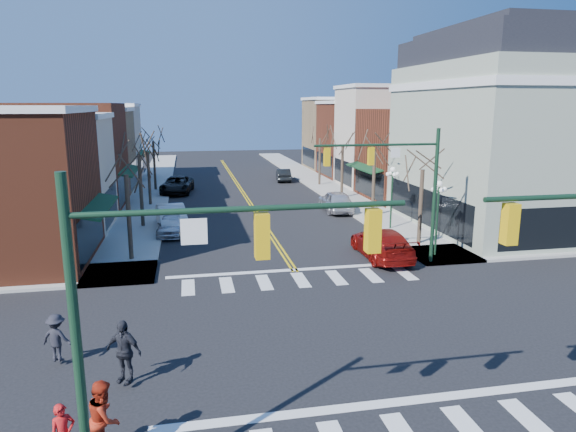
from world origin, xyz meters
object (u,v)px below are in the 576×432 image
lamppost_corner (438,205)px  pedestrian_dark_a (124,351)px  car_right_far (283,175)px  lamppost_midblock (392,187)px  pedestrian_red_b (104,418)px  pedestrian_dark_b (57,338)px  car_left_far (177,185)px  victorian_corner (513,131)px  car_right_mid (336,201)px  car_left_mid (172,218)px  car_left_near (171,225)px  car_right_near (382,243)px

lamppost_corner → pedestrian_dark_a: bearing=-145.5°
car_right_far → pedestrian_dark_a: size_ratio=2.14×
car_right_far → lamppost_midblock: bearing=103.3°
pedestrian_red_b → pedestrian_dark_b: (-2.23, 5.13, -0.16)m
car_left_far → car_right_far: (11.55, 5.92, -0.12)m
victorian_corner → car_right_far: victorian_corner is taller
car_right_mid → car_right_far: car_right_mid is taller
car_left_mid → pedestrian_dark_a: bearing=-100.2°
pedestrian_red_b → victorian_corner: bearing=-49.9°
car_left_mid → pedestrian_dark_b: bearing=-107.5°
car_left_far → car_right_mid: bearing=-34.6°
victorian_corner → car_left_near: victorian_corner is taller
car_right_near → pedestrian_dark_b: (-14.85, -9.42, 0.13)m
victorian_corner → lamppost_midblock: size_ratio=3.29×
victorian_corner → lamppost_corner: size_ratio=3.29×
car_right_far → pedestrian_dark_b: 42.17m
victorian_corner → car_right_mid: 13.80m
car_left_mid → pedestrian_red_b: (-0.97, -23.49, 0.27)m
lamppost_corner → pedestrian_red_b: bearing=-138.0°
car_right_near → car_right_far: size_ratio=1.34×
car_left_near → car_right_mid: (12.71, 5.22, 0.17)m
lamppost_midblock → car_left_mid: (-14.60, 2.96, -2.12)m
pedestrian_dark_b → car_right_mid: bearing=-105.1°
lamppost_corner → car_right_far: 30.78m
lamppost_corner → car_left_mid: 17.53m
car_left_near → car_left_far: size_ratio=0.69×
car_left_mid → pedestrian_dark_a: pedestrian_dark_a is taller
victorian_corner → car_right_far: size_ratio=3.38×
lamppost_corner → car_right_far: bearing=95.4°
car_left_far → car_right_mid: car_right_mid is taller
lamppost_midblock → car_right_far: bearing=96.9°
victorian_corner → car_right_near: bearing=-154.0°
car_left_near → pedestrian_dark_b: pedestrian_dark_b is taller
lamppost_corner → pedestrian_red_b: lamppost_corner is taller
lamppost_midblock → pedestrian_dark_a: size_ratio=2.20×
victorian_corner → car_right_mid: victorian_corner is taller
lamppost_midblock → car_right_mid: size_ratio=0.86×
car_right_far → pedestrian_dark_b: pedestrian_dark_b is taller
victorian_corner → car_left_near: size_ratio=3.52×
car_left_near → car_right_far: bearing=67.9°
lamppost_midblock → pedestrian_dark_a: lamppost_midblock is taller
car_left_near → pedestrian_red_b: size_ratio=2.11×
car_left_near → pedestrian_red_b: (-0.97, -22.08, 0.42)m
lamppost_corner → lamppost_midblock: 6.50m
victorian_corner → lamppost_midblock: victorian_corner is taller
victorian_corner → car_right_near: victorian_corner is taller
car_right_near → pedestrian_red_b: pedestrian_red_b is taller
car_left_mid → car_right_near: (11.65, -8.94, -0.02)m
car_left_mid → pedestrian_dark_b: pedestrian_dark_b is taller
pedestrian_dark_a → car_left_near: bearing=115.1°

